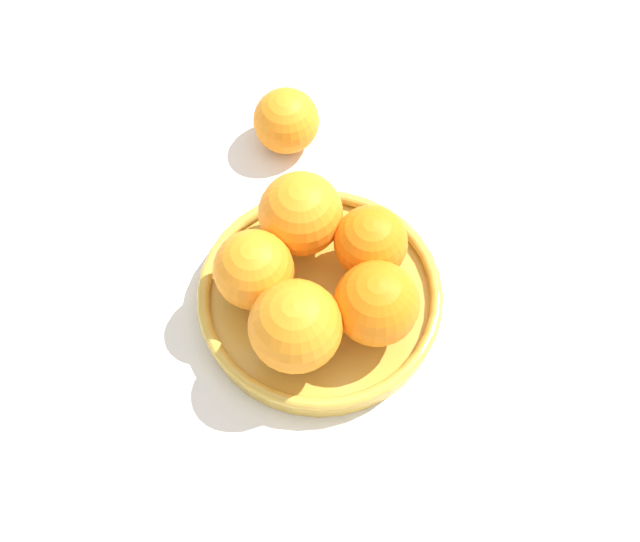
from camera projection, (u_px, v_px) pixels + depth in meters
The scene contains 4 objects.
ground_plane at pixel (320, 306), 0.85m from camera, with size 4.00×4.00×0.00m, color silver.
fruit_bowl at pixel (320, 298), 0.84m from camera, with size 0.23×0.23×0.03m.
orange_pile at pixel (316, 273), 0.79m from camera, with size 0.19×0.18×0.08m.
stray_orange at pixel (283, 121), 0.92m from camera, with size 0.07×0.07×0.07m, color orange.
Camera 1 is at (-0.38, 0.07, 0.77)m, focal length 50.00 mm.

